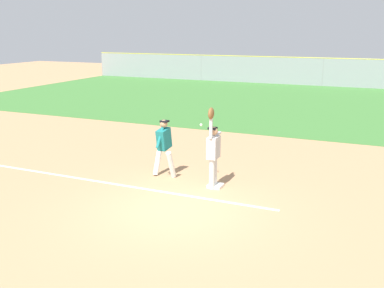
# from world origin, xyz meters

# --- Properties ---
(ground_plane) EXTENTS (79.59, 79.59, 0.00)m
(ground_plane) POSITION_xyz_m (0.00, 0.00, 0.00)
(ground_plane) COLOR tan
(outfield_grass) EXTENTS (40.32, 17.95, 0.01)m
(outfield_grass) POSITION_xyz_m (0.00, 17.40, 0.01)
(outfield_grass) COLOR #3D7533
(outfield_grass) RESTS_ON ground_plane
(chalk_foul_line) EXTENTS (12.00, 0.19, 0.01)m
(chalk_foul_line) POSITION_xyz_m (-3.67, 0.96, 0.00)
(chalk_foul_line) COLOR white
(chalk_foul_line) RESTS_ON ground_plane
(first_base) EXTENTS (0.39, 0.39, 0.08)m
(first_base) POSITION_xyz_m (0.33, 1.86, 0.04)
(first_base) COLOR white
(first_base) RESTS_ON ground_plane
(fielder) EXTENTS (0.28, 0.89, 2.28)m
(fielder) POSITION_xyz_m (0.28, 1.77, 1.12)
(fielder) COLOR silver
(fielder) RESTS_ON ground_plane
(runner) EXTENTS (0.73, 0.85, 1.72)m
(runner) POSITION_xyz_m (-1.38, 2.12, 1.00)
(runner) COLOR white
(runner) RESTS_ON ground_plane
(baseball) EXTENTS (0.07, 0.07, 0.07)m
(baseball) POSITION_xyz_m (-0.21, 2.10, 1.67)
(baseball) COLOR white
(outfield_fence) EXTENTS (40.40, 0.08, 2.16)m
(outfield_fence) POSITION_xyz_m (-0.00, 26.37, 1.08)
(outfield_fence) COLOR #93999E
(outfield_fence) RESTS_ON ground_plane
(parked_car_silver) EXTENTS (4.50, 2.32, 1.25)m
(parked_car_silver) POSITION_xyz_m (-7.76, 30.21, 0.67)
(parked_car_silver) COLOR #B7B7BC
(parked_car_silver) RESTS_ON ground_plane
(parked_car_tan) EXTENTS (4.45, 2.21, 1.25)m
(parked_car_tan) POSITION_xyz_m (-2.35, 30.22, 0.67)
(parked_car_tan) COLOR tan
(parked_car_tan) RESTS_ON ground_plane
(parked_car_green) EXTENTS (4.58, 2.50, 1.25)m
(parked_car_green) POSITION_xyz_m (3.63, 30.04, 0.67)
(parked_car_green) COLOR #1E6B33
(parked_car_green) RESTS_ON ground_plane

